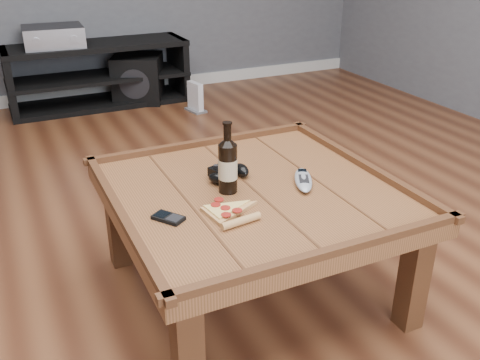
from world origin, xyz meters
name	(u,v)px	position (x,y,z in m)	size (l,w,h in m)	color
ground	(252,290)	(0.00, 0.00, 0.00)	(6.00, 6.00, 0.00)	#472314
baseboard	(96,91)	(0.00, 2.99, 0.05)	(5.00, 0.02, 0.10)	silver
coffee_table	(253,204)	(0.00, 0.00, 0.39)	(1.03, 1.03, 0.48)	brown
media_console	(99,75)	(0.00, 2.75, 0.25)	(1.40, 0.45, 0.50)	black
beer_bottle	(228,164)	(-0.09, 0.02, 0.56)	(0.07, 0.07, 0.26)	black
game_controller	(228,172)	(-0.04, 0.12, 0.47)	(0.18, 0.15, 0.05)	black
pizza_slice	(228,212)	(-0.16, -0.13, 0.46)	(0.19, 0.27, 0.03)	tan
smartphone	(168,218)	(-0.35, -0.08, 0.46)	(0.10, 0.12, 0.01)	black
remote_control	(303,180)	(0.19, -0.04, 0.47)	(0.15, 0.21, 0.03)	#979CA4
av_receiver	(53,36)	(-0.30, 2.74, 0.58)	(0.45, 0.39, 0.15)	black
subwoofer	(138,78)	(0.31, 2.73, 0.19)	(0.50, 0.50, 0.38)	black
game_console	(195,98)	(0.63, 2.26, 0.10)	(0.14, 0.20, 0.23)	slate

